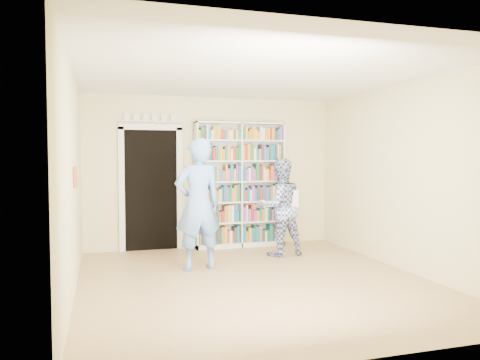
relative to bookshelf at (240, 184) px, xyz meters
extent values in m
plane|color=#A17D4E|center=(-0.48, -2.34, -1.14)|extent=(5.00, 5.00, 0.00)
plane|color=white|center=(-0.48, -2.34, 1.56)|extent=(5.00, 5.00, 0.00)
plane|color=beige|center=(-0.48, 0.16, 0.21)|extent=(4.50, 0.00, 4.50)
plane|color=beige|center=(-2.73, -2.34, 0.21)|extent=(0.00, 5.00, 5.00)
plane|color=beige|center=(1.77, -2.34, 0.21)|extent=(0.00, 5.00, 5.00)
cube|color=white|center=(0.00, 0.00, -0.01)|extent=(1.64, 0.31, 2.25)
cube|color=white|center=(0.00, 0.00, -0.01)|extent=(0.03, 0.31, 2.25)
cube|color=black|center=(-1.58, 0.14, -0.09)|extent=(0.90, 0.03, 2.10)
cube|color=silver|center=(-2.08, 0.12, -0.09)|extent=(0.10, 0.06, 2.20)
cube|color=silver|center=(-1.08, 0.12, -0.09)|extent=(0.10, 0.06, 2.20)
cube|color=silver|center=(-1.58, 0.12, 1.01)|extent=(1.10, 0.06, 0.10)
cube|color=silver|center=(-1.58, 0.12, 1.11)|extent=(1.10, 0.08, 0.02)
cube|color=brown|center=(-2.71, -2.14, 0.26)|extent=(0.03, 0.25, 0.25)
imported|color=#6693E4|center=(-1.07, -1.49, -0.19)|extent=(0.75, 0.55, 1.90)
imported|color=navy|center=(0.43, -0.91, -0.34)|extent=(0.83, 0.67, 1.61)
cube|color=white|center=(0.57, -1.10, -0.19)|extent=(0.20, 0.01, 0.28)
camera|label=1|loc=(-2.40, -8.11, 0.52)|focal=35.00mm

